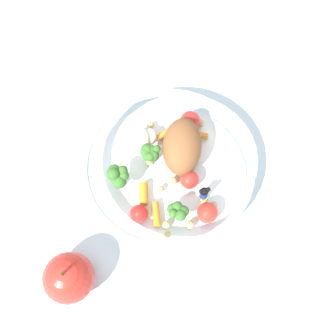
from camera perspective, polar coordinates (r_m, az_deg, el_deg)
name	(u,v)px	position (r m, az deg, el deg)	size (l,w,h in m)	color
ground_plane	(165,182)	(0.59, -0.41, -2.05)	(2.40, 2.40, 0.00)	silver
food_container	(169,164)	(0.57, 0.18, 0.60)	(0.25, 0.25, 0.07)	white
loose_apple	(69,278)	(0.54, -14.02, -15.01)	(0.07, 0.07, 0.08)	red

